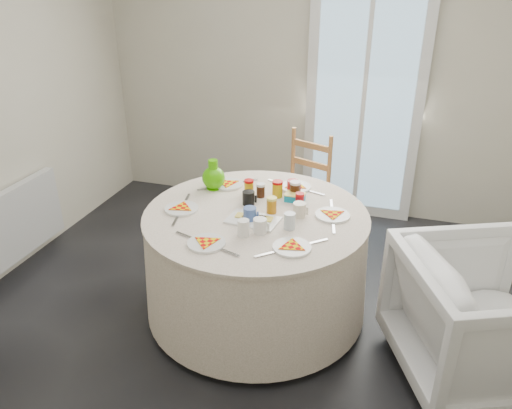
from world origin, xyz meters
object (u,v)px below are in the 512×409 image
(radiator, at_px, (12,225))
(table, at_px, (256,263))
(armchair, at_px, (482,319))
(wooden_chair, at_px, (298,189))
(green_pitcher, at_px, (213,171))

(radiator, distance_m, table, 1.89)
(armchair, bearing_deg, radiator, 63.72)
(armchair, bearing_deg, wooden_chair, 23.20)
(radiator, distance_m, armchair, 3.25)
(radiator, relative_size, table, 0.69)
(green_pitcher, bearing_deg, armchair, 6.60)
(wooden_chair, xyz_separation_m, green_pitcher, (-0.44, -0.75, 0.40))
(table, xyz_separation_m, armchair, (1.36, -0.20, 0.02))
(table, height_order, armchair, armchair)
(wooden_chair, xyz_separation_m, armchair, (1.31, -1.22, -0.08))
(armchair, height_order, green_pitcher, green_pitcher)
(radiator, relative_size, wooden_chair, 1.08)
(armchair, bearing_deg, green_pitcher, 51.15)
(wooden_chair, height_order, green_pitcher, green_pitcher)
(armchair, bearing_deg, table, 57.95)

